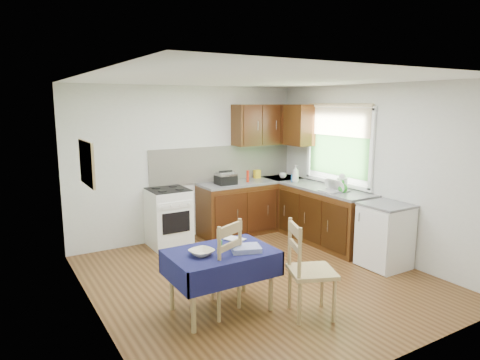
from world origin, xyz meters
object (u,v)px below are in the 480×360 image
chair_near (307,267)px  dish_rack (334,190)px  kettle (342,183)px  toaster (226,178)px  chair_far (219,264)px  dining_table (221,260)px  sandwich_press (226,179)px

chair_near → dish_rack: bearing=-27.6°
kettle → toaster: bearing=130.0°
chair_far → kettle: size_ratio=3.72×
dining_table → chair_near: bearing=-33.1°
dining_table → kettle: (2.56, 0.85, 0.45)m
chair_near → toaster: (0.63, 2.87, 0.46)m
kettle → dish_rack: bearing=160.5°
sandwich_press → kettle: 1.87m
chair_far → kettle: 2.78m
chair_far → sandwich_press: 2.68m
toaster → kettle: 1.89m
chair_far → kettle: (2.60, 0.88, 0.48)m
chair_far → toaster: (1.38, 2.33, 0.46)m
dining_table → kettle: kettle is taller
chair_far → chair_near: size_ratio=0.99×
sandwich_press → chair_far: bearing=-105.7°
chair_near → sandwich_press: (0.60, 2.82, 0.45)m
chair_far → sandwich_press: (1.35, 2.27, 0.45)m
kettle → dining_table: bearing=-161.7°
dining_table → chair_far: bearing=-139.1°
toaster → dish_rack: bearing=-71.0°
toaster → chair_far: bearing=-139.6°
chair_far → chair_near: (0.75, -0.55, 0.00)m
dining_table → chair_near: size_ratio=1.09×
chair_near → dining_table: bearing=73.4°
sandwich_press → dining_table: bearing=-105.4°
dish_rack → kettle: bearing=-7.8°
toaster → dish_rack: (1.10, -1.41, -0.08)m
toaster → dish_rack: 1.79m
chair_far → kettle: kettle is taller
sandwich_press → dish_rack: dish_rack is taller
chair_far → sandwich_press: bearing=-145.3°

